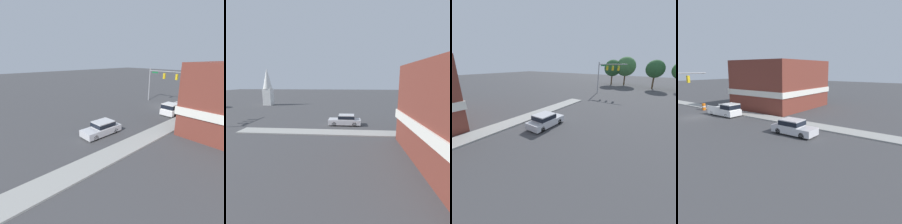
{
  "view_description": "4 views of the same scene",
  "coord_description": "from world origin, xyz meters",
  "views": [
    {
      "loc": [
        -16.27,
        28.23,
        8.63
      ],
      "look_at": [
        -0.04,
        13.2,
        1.78
      ],
      "focal_mm": 28.0,
      "sensor_mm": 36.0,
      "label": 1
    },
    {
      "loc": [
        -27.26,
        15.17,
        6.71
      ],
      "look_at": [
        -0.05,
        17.4,
        1.72
      ],
      "focal_mm": 28.0,
      "sensor_mm": 36.0,
      "label": 2
    },
    {
      "loc": [
        10.25,
        4.12,
        7.33
      ],
      "look_at": [
        0.37,
        17.4,
        1.88
      ],
      "focal_mm": 24.0,
      "sensor_mm": 36.0,
      "label": 3
    },
    {
      "loc": [
        16.55,
        29.09,
        6.8
      ],
      "look_at": [
        -0.98,
        16.16,
        2.49
      ],
      "focal_mm": 35.0,
      "sensor_mm": 36.0,
      "label": 4
    }
  ],
  "objects": [
    {
      "name": "car_lead",
      "position": [
        -1.54,
        16.19,
        0.83
      ],
      "size": [
        1.94,
        4.79,
        1.59
      ],
      "color": "black",
      "rests_on": "ground"
    },
    {
      "name": "pickup_truck_parked",
      "position": [
        -3.24,
        2.86,
        0.93
      ],
      "size": [
        2.11,
        5.35,
        1.89
      ],
      "color": "black",
      "rests_on": "ground"
    },
    {
      "name": "church_steeple",
      "position": [
        18.49,
        37.96,
        5.15
      ],
      "size": [
        2.4,
        2.4,
        9.84
      ],
      "color": "white",
      "rests_on": "ground"
    }
  ]
}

